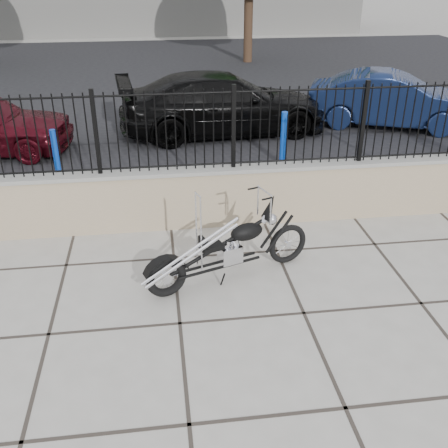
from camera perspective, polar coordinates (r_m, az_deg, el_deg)
name	(u,v)px	position (r m, az deg, el deg)	size (l,w,h in m)	color
ground_plane	(180,324)	(6.29, -4.82, -10.75)	(90.00, 90.00, 0.00)	#99968E
parking_lot	(158,86)	(17.87, -7.21, 14.73)	(30.00, 30.00, 0.00)	black
retaining_wall	(169,199)	(8.19, -5.96, 2.77)	(14.00, 0.36, 0.96)	gray
iron_fence	(166,131)	(7.80, -6.35, 10.00)	(14.00, 0.08, 1.20)	black
chopper_motorcycle	(227,235)	(6.69, 0.34, -1.17)	(2.24, 0.39, 1.34)	black
car_black	(223,104)	(12.66, -0.08, 12.96)	(1.99, 4.89, 1.42)	black
car_blue	(392,100)	(13.83, 17.79, 12.73)	(1.39, 3.99, 1.32)	#101C3E
bollard_a	(56,154)	(10.57, -17.85, 7.31)	(0.11, 0.11, 0.94)	#0D27CD
bollard_b	(284,139)	(10.71, 6.50, 9.18)	(0.13, 0.13, 1.10)	#0C1EBB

